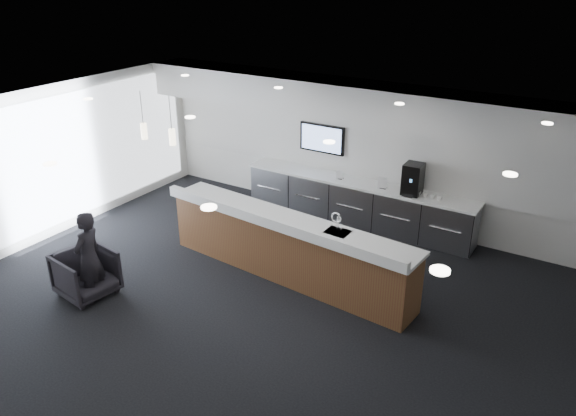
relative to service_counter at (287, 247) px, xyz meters
The scene contains 22 objects.
ground 1.17m from the service_counter, 84.81° to the right, with size 10.00×10.00×0.00m, color black.
ceiling 2.63m from the service_counter, 84.81° to the right, with size 10.00×8.00×0.02m, color black.
back_wall 3.12m from the service_counter, 88.23° to the left, with size 10.00×0.02×3.00m, color silver.
left_wall 5.10m from the service_counter, 168.30° to the right, with size 0.02×8.00×3.00m, color silver.
soffit_bulkhead 3.27m from the service_counter, 87.91° to the left, with size 10.00×0.90×0.70m, color silver.
alcove_panel 3.13m from the service_counter, 88.21° to the left, with size 9.80×0.06×1.40m, color silver.
window_blinds_wall 5.06m from the service_counter, 168.20° to the right, with size 0.04×7.36×2.55m, color silver.
back_credenza 2.63m from the service_counter, 87.98° to the left, with size 5.06×0.66×0.95m.
wall_tv 3.21m from the service_counter, 107.44° to the left, with size 1.05×0.08×0.62m.
pendant_left 2.86m from the service_counter, behind, with size 0.12×0.12×0.30m, color beige.
pendant_right 3.45m from the service_counter, behind, with size 0.12×0.12×0.30m, color beige.
ceiling_can_lights 2.60m from the service_counter, 84.81° to the right, with size 7.00×5.00×0.02m, color white, non-canonical shape.
service_counter is the anchor object (origin of this frame).
coffee_machine 2.97m from the service_counter, 63.81° to the left, with size 0.37×0.48×0.62m.
info_sign_left 2.62m from the service_counter, 96.50° to the left, with size 0.14×0.02×0.19m, color white.
info_sign_right 2.67m from the service_counter, 75.11° to the left, with size 0.19×0.02×0.25m, color white.
armchair 3.40m from the service_counter, 137.93° to the right, with size 0.85×0.87×0.79m, color black.
lounge_guest 3.28m from the service_counter, 134.78° to the right, with size 0.58×0.38×1.58m, color black.
cup_0 3.18m from the service_counter, 54.13° to the left, with size 0.10×0.10×0.09m, color white.
cup_1 3.10m from the service_counter, 56.24° to the left, with size 0.10×0.10×0.09m, color white.
cup_2 3.03m from the service_counter, 58.46° to the left, with size 0.10×0.10×0.09m, color white.
cup_3 2.96m from the service_counter, 60.80° to the left, with size 0.10×0.10×0.09m, color white.
Camera 1 is at (4.49, -6.34, 5.19)m, focal length 35.00 mm.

